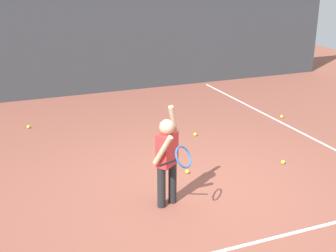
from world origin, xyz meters
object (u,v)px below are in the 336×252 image
tennis_player (168,155)px  tennis_ball_6 (282,117)px  tennis_ball_3 (187,172)px  tennis_ball_4 (283,162)px  tennis_ball_7 (28,127)px  tennis_ball_5 (195,134)px

tennis_player → tennis_ball_6: size_ratio=20.46×
tennis_player → tennis_ball_3: 1.23m
tennis_player → tennis_ball_3: size_ratio=20.46×
tennis_ball_4 → tennis_ball_7: size_ratio=1.00×
tennis_ball_7 → tennis_player: bearing=-69.7°
tennis_ball_6 → tennis_ball_3: bearing=-149.8°
tennis_ball_3 → tennis_ball_5: 1.66m
tennis_ball_3 → tennis_ball_4: size_ratio=1.00×
tennis_ball_5 → tennis_ball_3: bearing=-119.4°
tennis_player → tennis_ball_5: (1.46, 2.24, -0.69)m
tennis_ball_3 → tennis_player: bearing=-129.1°
tennis_ball_6 → tennis_ball_4: bearing=-124.9°
tennis_ball_4 → tennis_player: bearing=-166.4°
tennis_ball_5 → tennis_ball_6: bearing=7.6°
tennis_player → tennis_ball_3: bearing=14.9°
tennis_ball_5 → tennis_ball_7: same height
tennis_ball_4 → tennis_ball_5: same height
tennis_player → tennis_ball_6: tennis_player is taller
tennis_ball_7 → tennis_ball_3: bearing=-56.0°
tennis_ball_3 → tennis_ball_4: same height
tennis_ball_3 → tennis_ball_7: same height
tennis_ball_5 → tennis_ball_4: bearing=-65.4°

